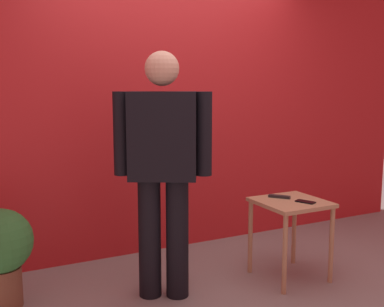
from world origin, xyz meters
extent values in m
plane|color=gray|center=(0.00, 0.00, 0.00)|extent=(12.00, 12.00, 0.00)
cube|color=red|center=(0.00, 1.26, 1.51)|extent=(5.45, 0.12, 3.01)
cylinder|color=black|center=(-0.59, 0.35, 0.43)|extent=(0.22, 0.22, 0.86)
cylinder|color=black|center=(-0.41, 0.26, 0.43)|extent=(0.22, 0.22, 0.86)
cube|color=black|center=(-0.50, 0.30, 1.16)|extent=(0.52, 0.42, 0.61)
cube|color=silver|center=(-0.44, 0.41, 1.19)|extent=(0.12, 0.07, 0.51)
cube|color=#C68CB7|center=(-0.44, 0.42, 1.17)|extent=(0.04, 0.03, 0.46)
cylinder|color=black|center=(-0.75, 0.44, 1.18)|extent=(0.15, 0.15, 0.58)
cylinder|color=black|center=(-0.25, 0.17, 1.18)|extent=(0.15, 0.15, 0.58)
sphere|color=tan|center=(-0.50, 0.30, 1.62)|extent=(0.24, 0.24, 0.24)
cube|color=tan|center=(0.51, 0.15, 0.61)|extent=(0.50, 0.50, 0.03)
cylinder|color=tan|center=(0.29, -0.07, 0.30)|extent=(0.04, 0.04, 0.59)
cylinder|color=tan|center=(0.73, -0.07, 0.30)|extent=(0.04, 0.04, 0.59)
cylinder|color=tan|center=(0.29, 0.37, 0.30)|extent=(0.04, 0.04, 0.59)
cylinder|color=tan|center=(0.73, 0.37, 0.30)|extent=(0.04, 0.04, 0.59)
cube|color=black|center=(0.57, 0.06, 0.63)|extent=(0.12, 0.16, 0.01)
cube|color=black|center=(0.48, 0.27, 0.63)|extent=(0.14, 0.16, 0.02)
cylinder|color=brown|center=(-1.55, 0.64, 0.14)|extent=(0.26, 0.26, 0.28)
sphere|color=#2D7233|center=(-1.55, 0.64, 0.47)|extent=(0.44, 0.44, 0.44)
camera|label=1|loc=(-1.76, -2.64, 1.51)|focal=43.69mm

